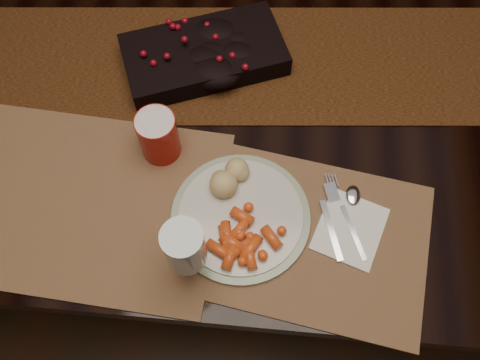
# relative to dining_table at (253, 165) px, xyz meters

# --- Properties ---
(floor) EXTENTS (5.00, 5.00, 0.00)m
(floor) POSITION_rel_dining_table_xyz_m (0.00, 0.00, -0.38)
(floor) COLOR black
(floor) RESTS_ON ground
(dining_table) EXTENTS (1.80, 1.00, 0.75)m
(dining_table) POSITION_rel_dining_table_xyz_m (0.00, 0.00, 0.00)
(dining_table) COLOR black
(dining_table) RESTS_ON floor
(table_runner) EXTENTS (1.55, 0.45, 0.00)m
(table_runner) POSITION_rel_dining_table_xyz_m (0.05, 0.06, 0.38)
(table_runner) COLOR #43250F
(table_runner) RESTS_ON dining_table
(centerpiece) EXTENTS (0.37, 0.28, 0.07)m
(centerpiece) POSITION_rel_dining_table_xyz_m (-0.12, 0.04, 0.41)
(centerpiece) COLOR black
(centerpiece) RESTS_ON table_runner
(placemat_main) EXTENTS (0.46, 0.37, 0.00)m
(placemat_main) POSITION_rel_dining_table_xyz_m (0.12, -0.33, 0.38)
(placemat_main) COLOR brown
(placemat_main) RESTS_ON dining_table
(placemat_second) EXTENTS (0.52, 0.40, 0.00)m
(placemat_second) POSITION_rel_dining_table_xyz_m (-0.30, -0.30, 0.38)
(placemat_second) COLOR #997956
(placemat_second) RESTS_ON dining_table
(dinner_plate) EXTENTS (0.26, 0.26, 0.01)m
(dinner_plate) POSITION_rel_dining_table_xyz_m (-0.01, -0.31, 0.39)
(dinner_plate) COLOR beige
(dinner_plate) RESTS_ON placemat_main
(baby_carrots) EXTENTS (0.12, 0.10, 0.02)m
(baby_carrots) POSITION_rel_dining_table_xyz_m (0.00, -0.35, 0.40)
(baby_carrots) COLOR #D54918
(baby_carrots) RESTS_ON dinner_plate
(mashed_potatoes) EXTENTS (0.11, 0.10, 0.05)m
(mashed_potatoes) POSITION_rel_dining_table_xyz_m (-0.02, -0.24, 0.42)
(mashed_potatoes) COLOR beige
(mashed_potatoes) RESTS_ON dinner_plate
(turkey_shreds) EXTENTS (0.07, 0.06, 0.01)m
(turkey_shreds) POSITION_rel_dining_table_xyz_m (-0.10, -0.36, 0.40)
(turkey_shreds) COLOR tan
(turkey_shreds) RESTS_ON dinner_plate
(napkin) EXTENTS (0.15, 0.16, 0.00)m
(napkin) POSITION_rel_dining_table_xyz_m (0.19, -0.31, 0.38)
(napkin) COLOR white
(napkin) RESTS_ON placemat_main
(fork) EXTENTS (0.07, 0.15, 0.00)m
(fork) POSITION_rel_dining_table_xyz_m (0.16, -0.30, 0.39)
(fork) COLOR #B2AED1
(fork) RESTS_ON napkin
(spoon) EXTENTS (0.08, 0.14, 0.00)m
(spoon) POSITION_rel_dining_table_xyz_m (0.20, -0.30, 0.39)
(spoon) COLOR silver
(spoon) RESTS_ON napkin
(red_cup) EXTENTS (0.09, 0.09, 0.10)m
(red_cup) POSITION_rel_dining_table_xyz_m (-0.17, -0.18, 0.43)
(red_cup) COLOR #9B120B
(red_cup) RESTS_ON placemat_main
(wine_glass) EXTENTS (0.07, 0.07, 0.18)m
(wine_glass) POSITION_rel_dining_table_xyz_m (-0.08, -0.41, 0.47)
(wine_glass) COLOR #A4B8C5
(wine_glass) RESTS_ON dining_table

